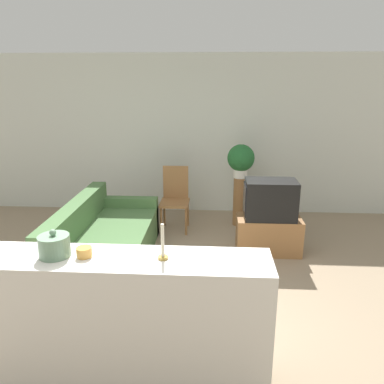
% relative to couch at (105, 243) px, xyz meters
% --- Properties ---
extents(ground_plane, '(14.00, 14.00, 0.00)m').
position_rel_couch_xyz_m(ground_plane, '(0.64, -1.26, -0.28)').
color(ground_plane, gray).
extents(wall_back, '(9.00, 0.06, 2.70)m').
position_rel_couch_xyz_m(wall_back, '(0.64, 2.17, 1.07)').
color(wall_back, silver).
rests_on(wall_back, ground_plane).
extents(couch, '(0.98, 2.09, 0.80)m').
position_rel_couch_xyz_m(couch, '(0.00, 0.00, 0.00)').
color(couch, '#476B3D').
rests_on(couch, ground_plane).
extents(tv_stand, '(0.86, 0.44, 0.49)m').
position_rel_couch_xyz_m(tv_stand, '(2.12, 0.48, -0.04)').
color(tv_stand, olive).
rests_on(tv_stand, ground_plane).
extents(television, '(0.68, 0.42, 0.52)m').
position_rel_couch_xyz_m(television, '(2.12, 0.48, 0.47)').
color(television, black).
rests_on(television, tv_stand).
extents(wooden_chair, '(0.44, 0.44, 0.98)m').
position_rel_couch_xyz_m(wooden_chair, '(0.77, 1.27, 0.25)').
color(wooden_chair, olive).
rests_on(wooden_chair, ground_plane).
extents(plant_stand, '(0.20, 0.20, 0.79)m').
position_rel_couch_xyz_m(plant_stand, '(1.79, 1.48, 0.11)').
color(plant_stand, olive).
rests_on(plant_stand, ground_plane).
extents(potted_plant, '(0.42, 0.42, 0.53)m').
position_rel_couch_xyz_m(potted_plant, '(1.79, 1.48, 0.80)').
color(potted_plant, white).
rests_on(potted_plant, plant_stand).
extents(foreground_counter, '(2.30, 0.44, 1.08)m').
position_rel_couch_xyz_m(foreground_counter, '(0.64, -1.95, 0.26)').
color(foreground_counter, silver).
rests_on(foreground_counter, ground_plane).
extents(decorative_bowl, '(0.22, 0.22, 0.20)m').
position_rel_couch_xyz_m(decorative_bowl, '(0.27, -1.95, 0.88)').
color(decorative_bowl, gray).
rests_on(decorative_bowl, foreground_counter).
extents(candle_jar, '(0.11, 0.11, 0.07)m').
position_rel_couch_xyz_m(candle_jar, '(0.48, -1.95, 0.84)').
color(candle_jar, gold).
rests_on(candle_jar, foreground_counter).
extents(candlestick, '(0.07, 0.07, 0.26)m').
position_rel_couch_xyz_m(candlestick, '(1.03, -1.95, 0.89)').
color(candlestick, '#B7933D').
rests_on(candlestick, foreground_counter).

